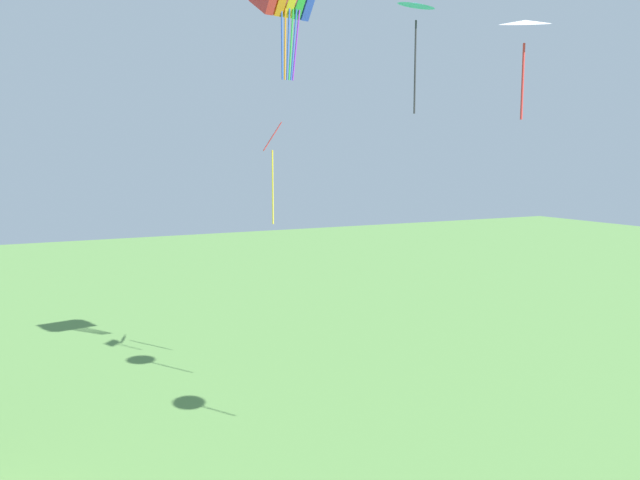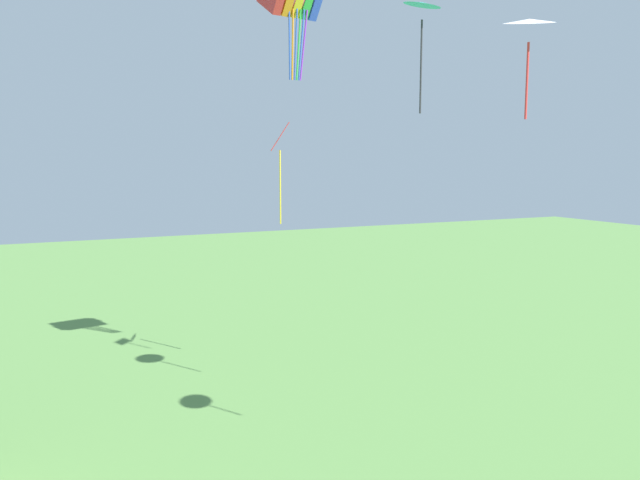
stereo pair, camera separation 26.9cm
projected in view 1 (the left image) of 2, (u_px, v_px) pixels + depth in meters
The scene contains 3 objects.
kite_cyan_delta at pixel (416, 9), 16.31m from camera, with size 1.33×1.33×2.94m.
kite_white_delta at pixel (525, 25), 12.89m from camera, with size 1.46×1.46×2.15m.
kite_red_diamond at pixel (272, 150), 21.18m from camera, with size 0.86×0.97×3.46m.
Camera 1 is at (-4.93, -2.41, 7.51)m, focal length 35.00 mm.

